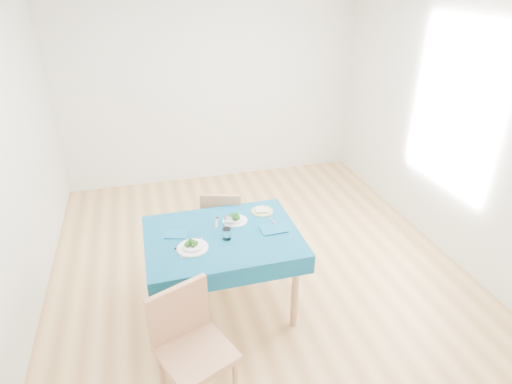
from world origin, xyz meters
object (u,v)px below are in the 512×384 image
object	(u,v)px
chair_near	(195,340)
bowl_far	(235,218)
table	(224,272)
side_plate	(262,211)
bowl_near	(193,245)
chair_far	(224,221)

from	to	relation	value
chair_near	bowl_far	bearing A→B (deg)	41.22
table	side_plate	size ratio (longest dim) A/B	6.31
side_plate	bowl_near	bearing A→B (deg)	-149.11
chair_near	bowl_far	xyz separation A→B (m)	(0.51, 1.03, 0.24)
bowl_far	side_plate	xyz separation A→B (m)	(0.27, 0.10, -0.03)
chair_far	bowl_near	bearing A→B (deg)	81.21
bowl_near	bowl_far	xyz separation A→B (m)	(0.41, 0.31, -0.01)
chair_far	side_plate	world-z (taller)	chair_far
chair_near	chair_far	world-z (taller)	chair_near
bowl_near	side_plate	distance (m)	0.79
chair_far	bowl_near	xyz separation A→B (m)	(-0.40, -0.81, 0.32)
bowl_near	table	bearing A→B (deg)	26.15
table	bowl_far	distance (m)	0.47
chair_far	bowl_far	xyz separation A→B (m)	(0.01, -0.50, 0.32)
chair_near	side_plate	size ratio (longest dim) A/B	5.64
bowl_far	side_plate	bearing A→B (deg)	20.12
chair_near	bowl_near	xyz separation A→B (m)	(0.10, 0.72, 0.24)
chair_near	bowl_far	size ratio (longest dim) A/B	5.25
table	side_plate	xyz separation A→B (m)	(0.42, 0.28, 0.38)
chair_near	bowl_far	distance (m)	1.17
chair_far	bowl_far	size ratio (longest dim) A/B	4.51
table	side_plate	distance (m)	0.63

